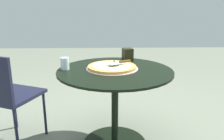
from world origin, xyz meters
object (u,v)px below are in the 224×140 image
at_px(patio_table, 115,92).
at_px(patio_chair_near, 5,92).
at_px(pizza_server, 120,62).
at_px(pizza_on_tray, 112,67).
at_px(napkin_dispenser, 128,55).
at_px(drinking_cup, 65,64).

relative_size(patio_table, patio_chair_near, 1.13).
bearing_deg(patio_table, pizza_server, -129.42).
distance_m(pizza_on_tray, patio_chair_near, 0.93).
bearing_deg(napkin_dispenser, pizza_server, 147.96).
xyz_separation_m(drinking_cup, napkin_dispenser, (-0.55, -0.30, 0.01)).
xyz_separation_m(pizza_on_tray, pizza_server, (-0.07, -0.01, 0.04)).
distance_m(pizza_on_tray, napkin_dispenser, 0.33).
bearing_deg(pizza_on_tray, patio_table, 120.64).
height_order(pizza_server, napkin_dispenser, napkin_dispenser).
height_order(drinking_cup, napkin_dispenser, napkin_dispenser).
height_order(patio_table, pizza_on_tray, pizza_on_tray).
xyz_separation_m(pizza_on_tray, napkin_dispenser, (-0.16, -0.28, 0.05)).
height_order(pizza_on_tray, drinking_cup, drinking_cup).
xyz_separation_m(pizza_server, patio_chair_near, (0.97, 0.03, -0.24)).
xyz_separation_m(napkin_dispenser, patio_chair_near, (1.06, 0.30, -0.25)).
relative_size(pizza_server, patio_chair_near, 0.25).
height_order(pizza_server, patio_chair_near, patio_chair_near).
distance_m(pizza_on_tray, pizza_server, 0.08).
xyz_separation_m(patio_table, drinking_cup, (0.41, -0.02, 0.25)).
distance_m(patio_table, pizza_on_tray, 0.22).
distance_m(drinking_cup, patio_chair_near, 0.57).
relative_size(patio_table, napkin_dispenser, 8.00).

